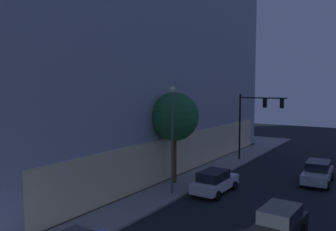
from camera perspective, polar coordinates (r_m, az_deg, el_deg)
modern_building at (r=38.40m, az=-15.12°, el=9.22°), size 36.05×28.22×21.46m
traffic_light_far_corner at (r=34.61m, az=14.75°, el=0.33°), size 0.54×4.84×6.77m
street_lamp_sidewalk at (r=23.08m, az=0.71°, el=-1.84°), size 0.44×0.44×7.47m
sidewalk_tree at (r=25.83m, az=1.13°, el=-0.21°), size 3.76×3.76×7.05m
car_black at (r=17.87m, az=18.22°, el=-17.32°), size 4.86×2.15×1.71m
car_white at (r=24.65m, az=7.96°, el=-11.03°), size 4.57×2.03×1.66m
car_silver at (r=29.37m, az=24.07°, el=-8.78°), size 4.86×2.22×1.71m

